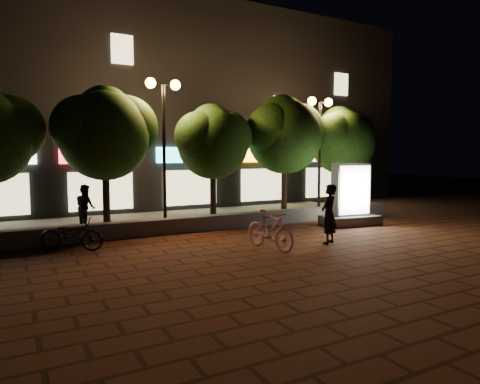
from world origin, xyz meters
TOP-DOWN VIEW (x-y plane):
  - ground at (0.00, 0.00)m, footprint 80.00×80.00m
  - retaining_wall at (0.00, 4.00)m, footprint 16.00×0.45m
  - sidewalk at (0.00, 6.50)m, footprint 16.00×5.00m
  - building_block at (-0.01, 12.99)m, footprint 28.00×8.12m
  - tree_left at (-3.45, 5.46)m, footprint 3.60×3.00m
  - tree_mid at (0.55, 5.46)m, footprint 3.24×2.70m
  - tree_right at (3.86, 5.46)m, footprint 3.72×3.10m
  - tree_far_right at (7.05, 5.46)m, footprint 3.48×2.90m
  - street_lamp_left at (-1.50, 5.20)m, footprint 1.26×0.36m
  - street_lamp_right at (5.50, 5.20)m, footprint 1.26×0.36m
  - ad_kiosk at (4.71, 2.40)m, footprint 2.24×1.33m
  - scooter_pink at (-0.13, 0.39)m, footprint 0.84×1.88m
  - rider at (1.81, 0.20)m, footprint 0.76×0.67m
  - scooter_parked at (-4.95, 2.83)m, footprint 1.79×1.40m
  - pedestrian at (-4.12, 5.81)m, footprint 0.76×0.87m

SIDE VIEW (x-z plane):
  - ground at x=0.00m, z-range 0.00..0.00m
  - sidewalk at x=0.00m, z-range 0.00..0.08m
  - retaining_wall at x=0.00m, z-range 0.00..0.50m
  - scooter_parked at x=-4.95m, z-range 0.00..0.91m
  - scooter_pink at x=-0.13m, z-range 0.00..1.09m
  - pedestrian at x=-4.12m, z-range 0.08..1.61m
  - rider at x=1.81m, z-range 0.00..1.76m
  - ad_kiosk at x=4.71m, z-range -0.22..2.08m
  - tree_mid at x=0.55m, z-range 0.97..5.47m
  - tree_far_right at x=7.05m, z-range 0.99..5.75m
  - tree_left at x=-3.45m, z-range 1.00..5.89m
  - tree_right at x=3.86m, z-range 1.03..6.10m
  - street_lamp_right at x=5.50m, z-range 1.40..6.38m
  - street_lamp_left at x=-1.50m, z-range 1.44..6.62m
  - building_block at x=-0.01m, z-range -0.65..10.65m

